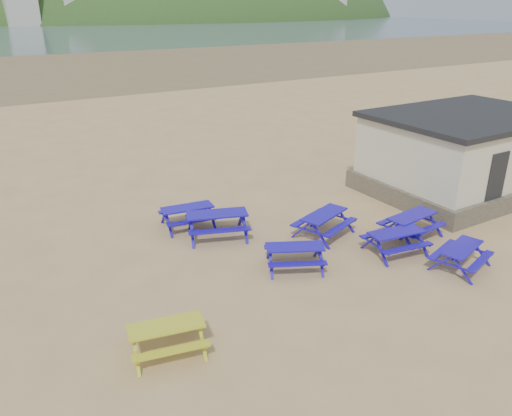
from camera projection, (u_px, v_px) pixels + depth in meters
ground at (251, 263)px, 14.67m from camera, size 400.00×400.00×0.00m
wet_sand at (10, 68)px, 58.12m from camera, size 400.00×400.00×0.00m
picnic_table_blue_a at (217, 225)px, 16.23m from camera, size 2.38×2.15×0.82m
picnic_table_blue_b at (188, 217)px, 16.95m from camera, size 1.89×1.60×0.73m
picnic_table_blue_c at (324, 224)px, 16.33m from camera, size 2.21×2.00×0.76m
picnic_table_blue_d at (295, 257)px, 14.31m from camera, size 2.07×1.93×0.69m
picnic_table_blue_e at (461, 257)px, 14.29m from camera, size 1.93×1.72×0.68m
picnic_table_blue_f at (395, 242)px, 15.16m from camera, size 1.89×1.61×0.72m
picnic_table_yellow at (167, 338)px, 10.85m from camera, size 1.86×1.61×0.68m
amenity_block at (464, 152)px, 19.90m from camera, size 7.40×5.40×3.15m
headland_town at (169, 40)px, 243.08m from camera, size 264.00×144.00×108.00m
picnic_table_blue_g at (411, 225)px, 16.25m from camera, size 1.93×1.61×0.75m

